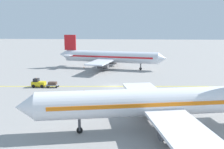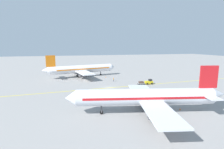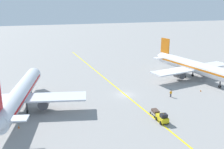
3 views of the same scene
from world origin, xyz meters
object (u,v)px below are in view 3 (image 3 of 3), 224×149
object	(u,v)px
airplane_at_gate	(20,94)
traffic_cone_near_nose	(19,127)
baggage_tug_white	(162,118)
ground_crew_worker	(171,93)
traffic_cone_mid_apron	(201,91)
airplane_adjacent_stand	(193,67)
baggage_cart_trailing	(155,112)

from	to	relation	value
airplane_at_gate	traffic_cone_near_nose	xyz separation A→B (m)	(-0.25, -8.40, -3.43)
baggage_tug_white	ground_crew_worker	xyz separation A→B (m)	(8.47, 11.98, 0.01)
traffic_cone_mid_apron	airplane_at_gate	bearing A→B (deg)	179.02
baggage_tug_white	traffic_cone_mid_apron	size ratio (longest dim) A/B	5.52
airplane_adjacent_stand	traffic_cone_near_nose	size ratio (longest dim) A/B	64.22
ground_crew_worker	baggage_cart_trailing	bearing A→B (deg)	-134.02
ground_crew_worker	traffic_cone_near_nose	size ratio (longest dim) A/B	3.05
airplane_adjacent_stand	baggage_tug_white	distance (m)	33.16
baggage_tug_white	traffic_cone_mid_apron	distance (m)	22.26
traffic_cone_near_nose	traffic_cone_mid_apron	bearing A→B (deg)	9.67
ground_crew_worker	airplane_at_gate	bearing A→B (deg)	176.83
traffic_cone_mid_apron	traffic_cone_near_nose	bearing A→B (deg)	-170.33
airplane_adjacent_stand	traffic_cone_near_nose	distance (m)	53.00
airplane_at_gate	ground_crew_worker	bearing A→B (deg)	-3.17
airplane_adjacent_stand	traffic_cone_mid_apron	bearing A→B (deg)	-113.29
airplane_adjacent_stand	traffic_cone_mid_apron	distance (m)	12.37
baggage_tug_white	traffic_cone_mid_apron	bearing A→B (deg)	36.28
baggage_cart_trailing	traffic_cone_near_nose	bearing A→B (deg)	175.28
airplane_at_gate	baggage_tug_white	distance (m)	30.19
baggage_tug_white	traffic_cone_mid_apron	world-z (taller)	baggage_tug_white
baggage_cart_trailing	baggage_tug_white	bearing A→B (deg)	-91.42
baggage_cart_trailing	traffic_cone_mid_apron	xyz separation A→B (m)	(17.85, 9.87, -0.49)
ground_crew_worker	traffic_cone_near_nose	bearing A→B (deg)	-169.66
airplane_at_gate	traffic_cone_mid_apron	bearing A→B (deg)	-0.98
baggage_cart_trailing	traffic_cone_mid_apron	size ratio (longest dim) A/B	4.79
baggage_tug_white	ground_crew_worker	bearing A→B (deg)	54.73
baggage_tug_white	traffic_cone_near_nose	size ratio (longest dim) A/B	5.52
airplane_at_gate	baggage_cart_trailing	world-z (taller)	airplane_at_gate
baggage_cart_trailing	traffic_cone_near_nose	distance (m)	27.07
baggage_cart_trailing	ground_crew_worker	size ratio (longest dim) A/B	1.57
ground_crew_worker	baggage_tug_white	bearing A→B (deg)	-125.27
airplane_adjacent_stand	airplane_at_gate	bearing A→B (deg)	-168.36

